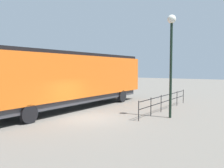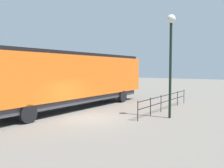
% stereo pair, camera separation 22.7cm
% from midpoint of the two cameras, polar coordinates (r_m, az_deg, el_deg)
% --- Properties ---
extents(ground_plane, '(120.00, 120.00, 0.00)m').
position_cam_midpoint_polar(ground_plane, '(15.28, -5.00, -8.14)').
color(ground_plane, '#666059').
extents(locomotive, '(3.06, 16.12, 4.32)m').
position_cam_midpoint_polar(locomotive, '(19.20, -8.02, 1.55)').
color(locomotive, orange).
rests_on(locomotive, ground_plane).
extents(lamp_post, '(0.53, 0.53, 6.46)m').
position_cam_midpoint_polar(lamp_post, '(15.57, 14.22, 8.99)').
color(lamp_post, black).
rests_on(lamp_post, ground_plane).
extents(platform_fence, '(0.05, 8.87, 1.23)m').
position_cam_midpoint_polar(platform_fence, '(18.38, 12.98, -3.70)').
color(platform_fence, black).
rests_on(platform_fence, ground_plane).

